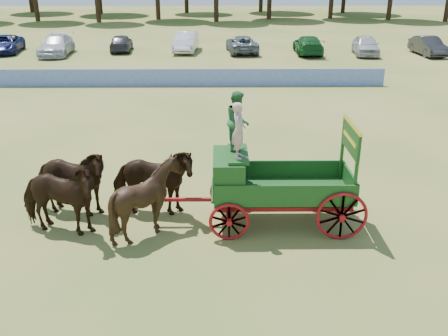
% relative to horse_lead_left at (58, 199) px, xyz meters
% --- Properties ---
extents(ground, '(160.00, 160.00, 0.00)m').
position_rel_horse_lead_left_xyz_m(ground, '(2.37, -0.17, -1.05)').
color(ground, olive).
rests_on(ground, ground).
extents(horse_lead_left, '(2.69, 1.68, 2.11)m').
position_rel_horse_lead_left_xyz_m(horse_lead_left, '(0.00, 0.00, 0.00)').
color(horse_lead_left, black).
rests_on(horse_lead_left, ground).
extents(horse_lead_right, '(2.67, 1.60, 2.11)m').
position_rel_horse_lead_left_xyz_m(horse_lead_right, '(0.00, 1.10, 0.00)').
color(horse_lead_right, black).
rests_on(horse_lead_right, ground).
extents(horse_wheel_left, '(1.94, 1.73, 2.11)m').
position_rel_horse_lead_left_xyz_m(horse_wheel_left, '(2.40, 0.00, 0.00)').
color(horse_wheel_left, black).
rests_on(horse_wheel_left, ground).
extents(horse_wheel_right, '(2.57, 1.30, 2.11)m').
position_rel_horse_lead_left_xyz_m(horse_wheel_right, '(2.40, 1.10, 0.00)').
color(horse_wheel_right, black).
rests_on(horse_wheel_right, ground).
extents(farm_dray, '(6.00, 2.00, 3.77)m').
position_rel_horse_lead_left_xyz_m(farm_dray, '(5.35, 0.59, 0.60)').
color(farm_dray, maroon).
rests_on(farm_dray, ground).
extents(sponsor_banner, '(26.00, 0.08, 1.05)m').
position_rel_horse_lead_left_xyz_m(sponsor_banner, '(1.37, 17.83, -0.53)').
color(sponsor_banner, '#2149B6').
rests_on(sponsor_banner, ground).
extents(parked_cars, '(52.55, 6.96, 1.63)m').
position_rel_horse_lead_left_xyz_m(parked_cars, '(1.63, 29.86, -0.30)').
color(parked_cars, silver).
rests_on(parked_cars, ground).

